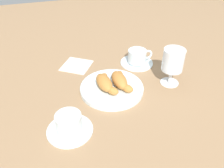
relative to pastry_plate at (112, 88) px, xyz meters
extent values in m
plane|color=#997551|center=(0.00, 0.01, -0.01)|extent=(2.20, 2.20, 0.00)
cylinder|color=silver|center=(0.00, 0.00, 0.00)|extent=(0.23, 0.23, 0.01)
torus|color=silver|center=(0.00, 0.00, 0.00)|extent=(0.23, 0.23, 0.01)
ellipsoid|color=#BC7A38|center=(0.00, -0.03, 0.03)|extent=(0.10, 0.06, 0.04)
ellipsoid|color=#BC7A38|center=(0.04, -0.01, 0.02)|extent=(0.05, 0.05, 0.03)
ellipsoid|color=#BC7A38|center=(-0.04, -0.02, 0.02)|extent=(0.05, 0.05, 0.03)
ellipsoid|color=#BC7A38|center=(0.00, 0.03, 0.03)|extent=(0.10, 0.05, 0.04)
ellipsoid|color=#BC7A38|center=(0.04, 0.04, 0.02)|extent=(0.05, 0.05, 0.03)
ellipsoid|color=#BC7A38|center=(-0.04, 0.04, 0.02)|extent=(0.05, 0.05, 0.03)
cylinder|color=silver|center=(0.15, -0.17, -0.01)|extent=(0.14, 0.14, 0.01)
cylinder|color=silver|center=(0.15, -0.17, 0.02)|extent=(0.08, 0.08, 0.05)
cylinder|color=brown|center=(0.15, -0.17, 0.05)|extent=(0.07, 0.07, 0.01)
torus|color=silver|center=(0.19, -0.15, 0.03)|extent=(0.04, 0.02, 0.04)
cylinder|color=silver|center=(-0.15, 0.15, -0.01)|extent=(0.14, 0.14, 0.01)
cylinder|color=silver|center=(-0.15, 0.15, 0.02)|extent=(0.08, 0.08, 0.05)
cylinder|color=brown|center=(-0.15, 0.15, 0.05)|extent=(0.07, 0.07, 0.01)
torus|color=silver|center=(-0.15, 0.20, 0.03)|extent=(0.01, 0.04, 0.04)
cylinder|color=white|center=(0.01, 0.22, -0.01)|extent=(0.07, 0.07, 0.01)
cylinder|color=white|center=(0.01, 0.22, 0.02)|extent=(0.01, 0.01, 0.05)
cylinder|color=white|center=(0.01, 0.22, 0.09)|extent=(0.08, 0.08, 0.08)
cylinder|color=yellow|center=(0.01, 0.22, 0.09)|extent=(0.07, 0.07, 0.07)
cube|color=silver|center=(-0.20, -0.09, -0.01)|extent=(0.15, 0.15, 0.01)
camera|label=1|loc=(0.64, -0.19, 0.52)|focal=38.18mm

